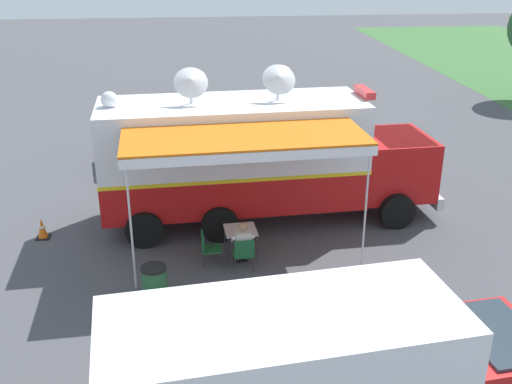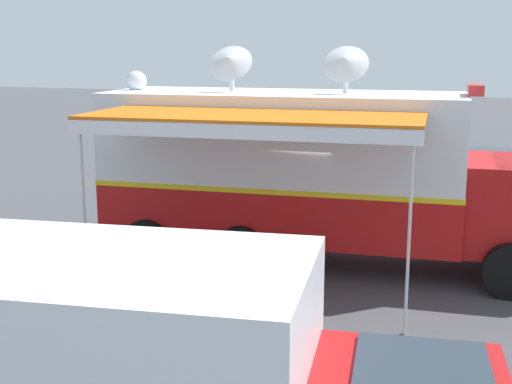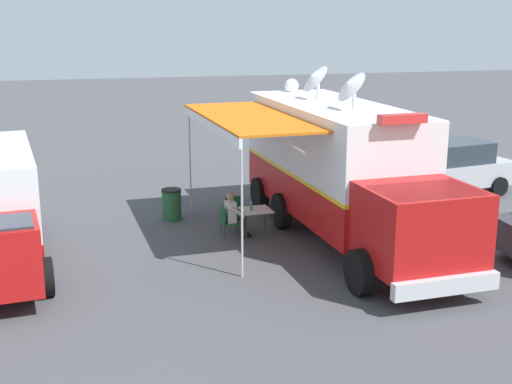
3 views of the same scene
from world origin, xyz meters
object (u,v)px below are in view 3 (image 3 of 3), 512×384
Objects in this scene: water_bottle at (251,206)px; seated_responder at (234,214)px; folding_chair_at_table at (227,219)px; folding_chair_beside_table at (235,210)px; command_truck at (342,167)px; folding_table at (256,211)px; traffic_cone at (262,179)px; car_behind_truck at (451,168)px; trash_bin at (172,204)px.

water_bottle is 0.51m from seated_responder.
seated_responder is (-0.19, -0.01, 0.14)m from folding_chair_at_table.
folding_chair_at_table is 1.00× the size of folding_chair_beside_table.
command_truck is 11.40× the size of folding_table.
folding_chair_at_table is (0.80, 0.01, -0.16)m from folding_table.
folding_table is at bearing 73.60° from traffic_cone.
folding_chair_beside_table is at bearing 66.21° from traffic_cone.
folding_chair_at_table is 0.70× the size of seated_responder.
car_behind_truck is at bearing -146.26° from command_truck.
folding_table is 1.45× the size of traffic_cone.
folding_table is at bearing -165.68° from water_bottle.
folding_chair_at_table is at bearing 3.18° from seated_responder.
folding_table is at bearing -18.77° from command_truck.
seated_responder is at bearing 76.00° from folding_chair_beside_table.
car_behind_truck is (-9.42, -0.72, 0.42)m from trash_bin.
folding_chair_beside_table is (-0.40, -0.86, 0.00)m from folding_chair_at_table.
seated_responder reaches higher than folding_chair_at_table.
traffic_cone is (-1.69, -5.31, -0.55)m from water_bottle.
water_bottle is at bearing 14.32° from folding_table.
water_bottle is (0.14, 0.04, 0.16)m from folding_table.
car_behind_truck is at bearing -160.80° from seated_responder.
folding_chair_beside_table is 2.02m from trash_bin.
seated_responder is (2.75, -0.73, -1.30)m from command_truck.
command_truck reaches higher than seated_responder.
seated_responder is (0.47, -0.04, -0.18)m from water_bottle.
seated_responder is 2.16× the size of traffic_cone.
folding_table is 0.19× the size of car_behind_truck.
seated_responder is 2.51m from trash_bin.
folding_chair_at_table and folding_chair_beside_table have the same top height.
folding_chair_at_table is 8.69m from car_behind_truck.
folding_chair_at_table reaches higher than folding_table.
water_bottle is at bearing -16.88° from command_truck.
car_behind_truck reaches higher than folding_table.
car_behind_truck is (-7.42, -2.79, 0.21)m from folding_table.
seated_responder is (0.61, 0.00, -0.02)m from folding_table.
folding_chair_beside_table reaches higher than traffic_cone.
seated_responder is at bearing 67.71° from traffic_cone.
command_truck is 2.16× the size of car_behind_truck.
trash_bin reaches higher than folding_chair_beside_table.
command_truck is 5.23m from trash_bin.
command_truck is at bearing 148.17° from folding_chair_beside_table.
folding_chair_beside_table is 0.70× the size of seated_responder.
water_bottle is at bearing 177.85° from folding_chair_at_table.
folding_chair_at_table is (2.94, -0.72, -1.43)m from command_truck.
folding_table is at bearing -179.22° from folding_chair_at_table.
command_truck is 16.57× the size of traffic_cone.
folding_chair_at_table is 0.95m from folding_chair_beside_table.
command_truck is 10.56× the size of trash_bin.
folding_chair_at_table is at bearing 119.95° from trash_bin.
trash_bin reaches higher than folding_table.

